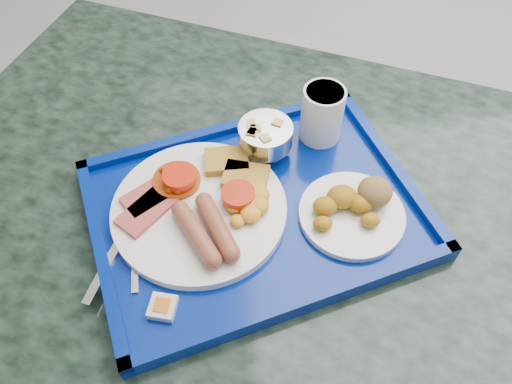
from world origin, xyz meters
TOP-DOWN VIEW (x-y plane):
  - floor at (0.00, 0.00)m, footprint 6.00×6.00m
  - table at (-1.09, -0.93)m, footprint 1.51×1.30m
  - tray at (-1.13, -0.94)m, footprint 0.58×0.49m
  - main_plate at (-1.21, -0.93)m, footprint 0.27×0.27m
  - bread_plate at (-0.98, -0.96)m, footprint 0.16×0.16m
  - fruit_bowl at (-1.11, -0.82)m, footprint 0.09×0.09m
  - juice_cup at (-1.01, -0.79)m, footprint 0.07×0.07m
  - spoon at (-1.31, -0.95)m, footprint 0.03×0.16m
  - knife at (-1.34, -0.99)m, footprint 0.08×0.18m
  - jam_packet at (-1.27, -1.10)m, footprint 0.04×0.04m

SIDE VIEW (x-z plane):
  - floor at x=0.00m, z-range 0.00..0.00m
  - table at x=-1.09m, z-range 0.19..0.99m
  - tray at x=-1.13m, z-range 0.79..0.82m
  - knife at x=-1.34m, z-range 0.81..0.82m
  - spoon at x=-1.31m, z-range 0.81..0.82m
  - jam_packet at x=-1.27m, z-range 0.81..0.83m
  - main_plate at x=-1.21m, z-range 0.81..0.85m
  - bread_plate at x=-0.98m, z-range 0.80..0.86m
  - fruit_bowl at x=-1.11m, z-range 0.82..0.88m
  - juice_cup at x=-1.01m, z-range 0.82..0.91m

